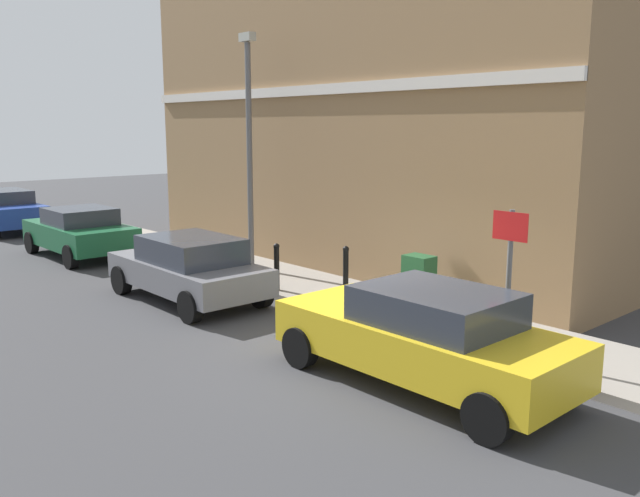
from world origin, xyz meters
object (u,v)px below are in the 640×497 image
(car_grey, at_px, (189,267))
(bollard_far_kerb, at_px, (277,265))
(car_green, at_px, (80,231))
(utility_cabinet, at_px, (418,288))
(bollard_near_cabinet, at_px, (346,268))
(street_sign, at_px, (509,261))
(lamppost, at_px, (249,142))
(car_blue, at_px, (4,209))
(car_yellow, at_px, (424,335))

(car_grey, bearing_deg, bollard_far_kerb, -120.21)
(car_green, height_order, utility_cabinet, car_green)
(bollard_near_cabinet, bearing_deg, street_sign, -100.89)
(car_grey, distance_m, car_green, 6.36)
(bollard_far_kerb, distance_m, street_sign, 5.78)
(utility_cabinet, height_order, lamppost, lamppost)
(car_blue, bearing_deg, car_grey, 179.91)
(car_grey, distance_m, lamppost, 3.79)
(car_green, bearing_deg, car_grey, 177.68)
(car_grey, bearing_deg, bollard_near_cabinet, -130.82)
(bollard_near_cabinet, bearing_deg, car_green, 104.92)
(utility_cabinet, distance_m, bollard_far_kerb, 3.42)
(street_sign, bearing_deg, car_yellow, 168.86)
(car_green, xyz_separation_m, car_blue, (-0.10, 6.48, 0.04))
(bollard_far_kerb, bearing_deg, car_green, 100.73)
(street_sign, bearing_deg, bollard_far_kerb, 90.36)
(car_grey, xyz_separation_m, car_blue, (0.13, 12.83, 0.04))
(car_yellow, height_order, car_blue, car_blue)
(utility_cabinet, relative_size, street_sign, 0.50)
(bollard_near_cabinet, height_order, lamppost, lamppost)
(car_green, distance_m, bollard_near_cabinet, 8.85)
(car_green, xyz_separation_m, lamppost, (2.28, -5.15, 2.57))
(lamppost, bearing_deg, car_grey, -154.42)
(car_blue, distance_m, utility_cabinet, 17.26)
(car_yellow, distance_m, street_sign, 1.87)
(car_grey, xyz_separation_m, utility_cabinet, (2.41, -4.28, -0.06))
(bollard_near_cabinet, bearing_deg, lamppost, 90.02)
(car_blue, xyz_separation_m, bollard_near_cabinet, (2.38, -15.03, -0.07))
(car_yellow, bearing_deg, car_blue, -0.48)
(car_blue, relative_size, lamppost, 0.76)
(car_grey, distance_m, utility_cabinet, 4.91)
(car_green, xyz_separation_m, bollard_far_kerb, (1.39, -7.31, -0.03))
(utility_cabinet, bearing_deg, car_green, 101.58)
(bollard_near_cabinet, relative_size, lamppost, 0.18)
(car_grey, xyz_separation_m, street_sign, (1.66, -6.66, 0.92))
(car_yellow, distance_m, bollard_near_cabinet, 4.81)
(car_yellow, distance_m, car_green, 12.70)
(car_blue, xyz_separation_m, utility_cabinet, (2.28, -17.11, -0.09))
(bollard_near_cabinet, relative_size, bollard_far_kerb, 1.00)
(bollard_near_cabinet, distance_m, street_sign, 4.64)
(car_yellow, distance_m, car_grey, 6.34)
(car_blue, relative_size, utility_cabinet, 3.80)
(car_yellow, bearing_deg, street_sign, -101.38)
(utility_cabinet, relative_size, lamppost, 0.20)
(lamppost, bearing_deg, car_yellow, -108.05)
(car_grey, height_order, lamppost, lamppost)
(car_grey, height_order, street_sign, street_sign)
(car_grey, height_order, utility_cabinet, car_grey)
(street_sign, bearing_deg, bollard_near_cabinet, 79.11)
(car_yellow, distance_m, bollard_far_kerb, 5.61)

